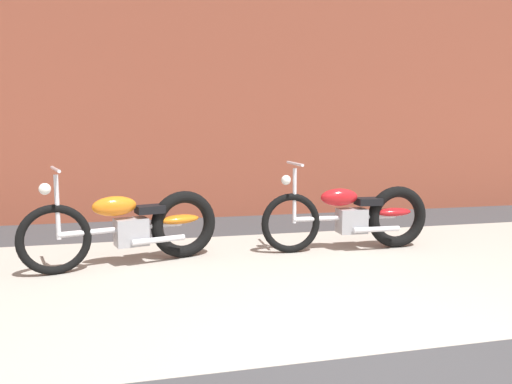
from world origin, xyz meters
TOP-DOWN VIEW (x-y plane):
  - ground_plane at (0.00, 0.00)m, footprint 80.00×80.00m
  - sidewalk_slab at (0.00, 1.75)m, footprint 36.00×3.50m
  - brick_building_wall at (0.00, 5.20)m, footprint 36.00×0.50m
  - motorcycle_orange at (-1.37, 2.43)m, footprint 1.96×0.80m
  - motorcycle_red at (1.10, 2.47)m, footprint 2.01×0.58m

SIDE VIEW (x-z plane):
  - ground_plane at x=0.00m, z-range 0.00..0.00m
  - sidewalk_slab at x=0.00m, z-range 0.00..0.01m
  - motorcycle_orange at x=-1.37m, z-range -0.12..0.91m
  - motorcycle_red at x=1.10m, z-range -0.12..0.91m
  - brick_building_wall at x=0.00m, z-range 0.00..4.65m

